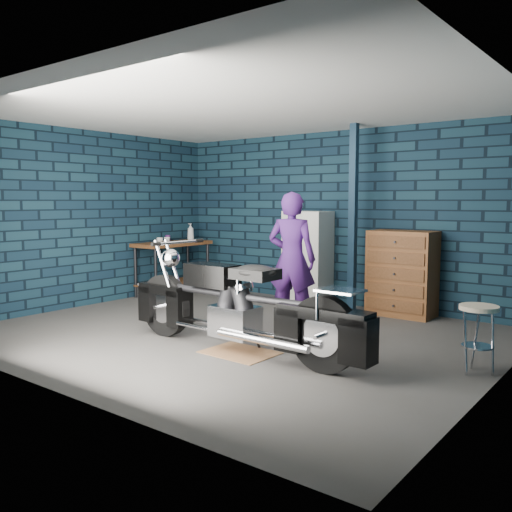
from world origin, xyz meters
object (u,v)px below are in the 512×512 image
Objects in this scene: motorcycle at (240,299)px; locker at (307,257)px; workbench at (173,268)px; person at (292,259)px; shop_stool at (478,340)px; tool_chest at (402,274)px; storage_bin at (152,291)px.

locker is at bearing 110.09° from motorcycle.
person is (2.95, -0.70, 0.41)m from workbench.
workbench is at bearing 148.32° from motorcycle.
locker reaches higher than shop_stool.
tool_chest is at bearing -138.69° from person.
storage_bin is 0.61× the size of shop_stool.
tool_chest is 1.85× the size of shop_stool.
motorcycle reaches higher than shop_stool.
person reaches higher than locker.
tool_chest is at bearing 79.51° from motorcycle.
person is 2.64m from shop_stool.
locker is (2.28, 1.22, 0.61)m from storage_bin.
motorcycle is (3.25, -2.13, 0.13)m from workbench.
person reaches higher than tool_chest.
locker is (2.30, 0.72, 0.27)m from workbench.
locker is 2.24× the size of shop_stool.
motorcycle is 6.63× the size of storage_bin.
workbench is 3.51× the size of storage_bin.
workbench is 3.93m from tool_chest.
motorcycle is 1.49m from person.
locker reaches higher than tool_chest.
workbench is at bearing -29.34° from person.
workbench is 3.06m from person.
motorcycle is at bearing -71.49° from locker.
locker reaches higher than workbench.
storage_bin is at bearing 154.78° from motorcycle.
storage_bin is at bearing 171.67° from shop_stool.
tool_chest is at bearing 0.00° from locker.
shop_stool is (5.44, -0.80, 0.20)m from storage_bin.
locker is at bearing 28.20° from storage_bin.
locker reaches higher than motorcycle.
workbench reaches higher than shop_stool.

